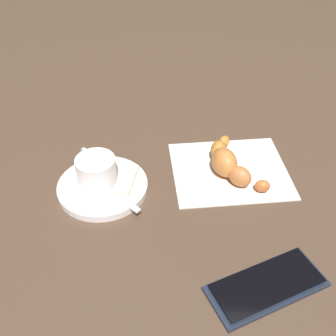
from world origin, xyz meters
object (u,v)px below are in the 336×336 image
(sugar_packet, at_px, (129,180))
(espresso_cup, at_px, (96,170))
(napkin, at_px, (230,170))
(cell_phone, at_px, (267,285))
(saucer, at_px, (103,187))
(croissant, at_px, (228,162))
(teaspoon, at_px, (101,185))

(sugar_packet, bearing_deg, espresso_cup, 99.04)
(napkin, distance_m, cell_phone, 0.23)
(saucer, distance_m, napkin, 0.21)
(cell_phone, bearing_deg, croissant, -80.72)
(teaspoon, bearing_deg, cell_phone, 144.97)
(teaspoon, xyz_separation_m, napkin, (-0.21, -0.06, -0.01))
(napkin, distance_m, croissant, 0.02)
(teaspoon, height_order, croissant, croissant)
(napkin, height_order, croissant, croissant)
(sugar_packet, bearing_deg, saucer, 109.54)
(sugar_packet, height_order, croissant, croissant)
(saucer, height_order, sugar_packet, sugar_packet)
(teaspoon, bearing_deg, espresso_cup, -57.69)
(teaspoon, distance_m, sugar_packet, 0.05)
(espresso_cup, xyz_separation_m, cell_phone, (-0.25, 0.18, -0.03))
(saucer, relative_size, teaspoon, 1.35)
(espresso_cup, height_order, napkin, espresso_cup)
(napkin, bearing_deg, saucer, 15.11)
(saucer, xyz_separation_m, napkin, (-0.21, -0.06, -0.00))
(saucer, relative_size, croissant, 1.02)
(croissant, relative_size, cell_phone, 0.85)
(sugar_packet, bearing_deg, cell_phone, -125.71)
(saucer, bearing_deg, cell_phone, 143.98)
(napkin, height_order, cell_phone, cell_phone)
(napkin, xyz_separation_m, croissant, (0.01, 0.01, 0.02))
(saucer, height_order, cell_phone, saucer)
(cell_phone, bearing_deg, napkin, -82.36)
(espresso_cup, xyz_separation_m, napkin, (-0.22, -0.05, -0.03))
(napkin, relative_size, croissant, 1.36)
(teaspoon, bearing_deg, croissant, -164.79)
(espresso_cup, distance_m, napkin, 0.22)
(espresso_cup, distance_m, croissant, 0.21)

